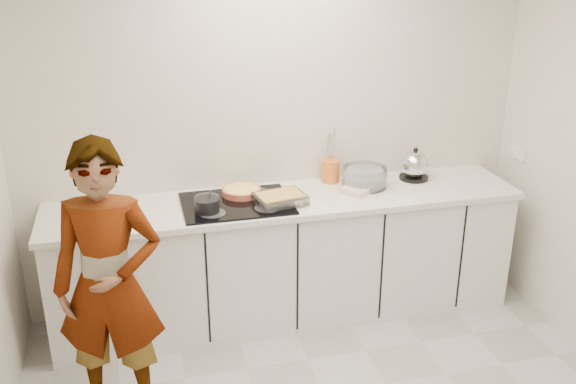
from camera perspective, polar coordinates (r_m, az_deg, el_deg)
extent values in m
cube|color=silver|center=(4.52, -1.09, 5.52)|extent=(3.60, 0.00, 2.60)
cube|color=white|center=(5.05, 19.86, 3.24)|extent=(0.02, 0.15, 0.09)
cube|color=white|center=(4.56, -0.10, -6.10)|extent=(3.20, 0.58, 0.87)
cube|color=white|center=(4.36, -0.10, -0.81)|extent=(3.24, 0.64, 0.04)
cube|color=black|center=(4.27, -4.60, -1.01)|extent=(0.72, 0.54, 0.01)
cylinder|color=#CD5C41|center=(4.39, -4.16, 0.06)|extent=(0.27, 0.27, 0.04)
cylinder|color=#FFE165|center=(4.38, -4.17, 0.26)|extent=(0.23, 0.23, 0.01)
cylinder|color=black|center=(4.13, -7.23, -1.17)|extent=(0.17, 0.17, 0.09)
cylinder|color=silver|center=(4.13, -7.02, -0.52)|extent=(0.03, 0.06, 0.14)
cube|color=silver|center=(4.23, -0.70, -0.59)|extent=(0.36, 0.29, 0.06)
cube|color=#EFB859|center=(4.23, -0.70, -0.33)|extent=(0.32, 0.25, 0.02)
cylinder|color=silver|center=(4.57, 6.84, 1.34)|extent=(0.39, 0.39, 0.14)
cylinder|color=white|center=(4.58, 6.83, 1.08)|extent=(0.33, 0.33, 0.07)
cube|color=white|center=(4.49, 6.35, 0.29)|extent=(0.30, 0.28, 0.04)
cylinder|color=black|center=(4.79, 11.10, 1.28)|extent=(0.26, 0.26, 0.02)
sphere|color=silver|center=(4.76, 11.18, 2.41)|extent=(0.26, 0.26, 0.21)
sphere|color=black|center=(4.72, 11.28, 3.69)|extent=(0.04, 0.04, 0.04)
cylinder|color=orange|center=(4.64, 3.78, 1.88)|extent=(0.15, 0.15, 0.16)
imported|color=white|center=(3.62, -15.62, -7.98)|extent=(0.66, 0.50, 1.63)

